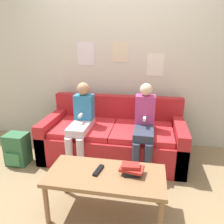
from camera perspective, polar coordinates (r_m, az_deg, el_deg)
The scene contains 9 objects.
ground_plane at distance 2.66m, azimuth -1.66°, elevation -16.87°, with size 10.00×10.00×0.00m, color #937A56.
wall_back at distance 3.25m, azimuth 2.15°, elevation 14.20°, with size 8.00×0.06×2.60m.
couch at distance 3.00m, azimuth 0.47°, elevation -6.72°, with size 1.84×0.87×0.77m.
coffee_table at distance 2.02m, azimuth -1.65°, elevation -16.91°, with size 1.04×0.49×0.42m.
person_left at distance 2.78m, azimuth -8.03°, elevation -2.11°, with size 0.24×0.59×1.03m.
person_right at distance 2.65m, azimuth 8.41°, elevation -3.14°, with size 0.24×0.59×1.04m.
tv_remote at distance 2.02m, azimuth -3.57°, elevation -14.94°, with size 0.07×0.17×0.02m.
book_stack at distance 1.97m, azimuth 5.11°, elevation -14.65°, with size 0.22×0.17×0.09m.
backpack at distance 3.08m, azimuth -23.48°, elevation -8.92°, with size 0.27×0.25×0.41m.
Camera 1 is at (0.46, -2.13, 1.54)m, focal length 35.00 mm.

